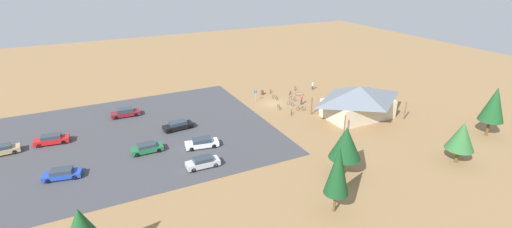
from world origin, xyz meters
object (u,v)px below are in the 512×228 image
at_px(pine_midwest, 494,104).
at_px(bicycle_silver_near_porch, 295,89).
at_px(bicycle_white_lone_east, 299,94).
at_px(car_black_second_row, 178,125).
at_px(pine_mideast, 81,228).
at_px(bicycle_blue_yard_front, 291,104).
at_px(bike_pavilion, 359,100).
at_px(bicycle_purple_front_row, 293,99).
at_px(car_blue_near_entry, 62,174).
at_px(car_red_end_stall, 52,139).
at_px(pine_center, 338,170).
at_px(lot_sign, 256,94).
at_px(pine_far_west, 346,143).
at_px(car_maroon_aisle_side, 125,113).
at_px(car_white_mid_lot, 202,143).
at_px(visitor_at_bikes, 301,100).
at_px(bicycle_green_trailside, 275,97).
at_px(trash_bin, 262,93).
at_px(pine_west, 462,136).
at_px(car_silver_front_row, 203,162).
at_px(bicycle_orange_back_row, 270,91).
at_px(car_tan_by_curb, 1,150).
at_px(bicycle_black_lone_west, 301,109).
at_px(bicycle_yellow_edge_south, 290,93).
at_px(bicycle_red_yard_right, 291,113).
at_px(car_green_far_end, 147,148).
at_px(visitor_by_pavilion, 313,86).
at_px(bicycle_teal_near_sign, 279,107).

bearing_deg(pine_midwest, bicycle_silver_near_porch, -64.76).
relative_size(bicycle_white_lone_east, car_black_second_row, 0.29).
distance_m(pine_mideast, bicycle_blue_yard_front, 45.47).
relative_size(bike_pavilion, car_black_second_row, 2.74).
height_order(bicycle_purple_front_row, bicycle_blue_yard_front, bicycle_purple_front_row).
xyz_separation_m(car_blue_near_entry, car_black_second_row, (-16.82, -7.72, 0.04)).
height_order(car_black_second_row, car_red_end_stall, car_red_end_stall).
relative_size(pine_center, bicycle_blue_yard_front, 4.76).
distance_m(lot_sign, pine_center, 35.31).
distance_m(pine_far_west, car_maroon_aisle_side, 38.89).
distance_m(car_white_mid_lot, visitor_at_bikes, 23.96).
bearing_deg(pine_midwest, bicycle_blue_yard_front, -50.39).
bearing_deg(pine_midwest, lot_sign, -49.63).
bearing_deg(car_blue_near_entry, bicycle_green_trailside, -160.65).
height_order(bike_pavilion, trash_bin, bike_pavilion).
bearing_deg(pine_west, bicycle_silver_near_porch, -84.65).
height_order(bike_pavilion, car_white_mid_lot, bike_pavilion).
distance_m(bicycle_silver_near_porch, car_red_end_stall, 45.59).
height_order(pine_midwest, car_silver_front_row, pine_midwest).
bearing_deg(bicycle_orange_back_row, car_tan_by_curb, 7.50).
xyz_separation_m(bicycle_black_lone_west, bicycle_yellow_edge_south, (-2.85, -8.33, -0.02)).
xyz_separation_m(bike_pavilion, pine_mideast, (44.12, 16.64, 1.63)).
distance_m(bicycle_orange_back_row, car_maroon_aisle_side, 28.54).
height_order(bicycle_yellow_edge_south, car_silver_front_row, car_silver_front_row).
relative_size(pine_midwest, car_silver_front_row, 1.79).
bearing_deg(bicycle_black_lone_west, bicycle_green_trailside, -80.80).
xyz_separation_m(pine_far_west, car_tan_by_curb, (39.18, -25.65, -3.87)).
distance_m(bicycle_white_lone_east, car_blue_near_entry, 44.76).
relative_size(bike_pavilion, bicycle_red_yard_right, 9.09).
bearing_deg(bicycle_orange_back_row, pine_midwest, 122.10).
relative_size(trash_bin, car_green_far_end, 0.21).
bearing_deg(car_maroon_aisle_side, car_red_end_stall, 27.84).
bearing_deg(car_maroon_aisle_side, pine_far_west, 123.78).
distance_m(trash_bin, pine_center, 38.74).
relative_size(bicycle_white_lone_east, car_green_far_end, 0.32).
bearing_deg(car_red_end_stall, bicycle_orange_back_row, -172.07).
xyz_separation_m(car_tan_by_curb, car_black_second_row, (-24.38, 2.88, 0.01)).
distance_m(bike_pavilion, bicycle_orange_back_row, 19.42).
xyz_separation_m(bicycle_yellow_edge_south, visitor_by_pavilion, (-5.90, -0.56, 0.53)).
xyz_separation_m(pine_center, bicycle_yellow_edge_south, (-15.69, -34.58, -4.76)).
distance_m(bicycle_purple_front_row, car_green_far_end, 30.86).
height_order(lot_sign, visitor_by_pavilion, lot_sign).
xyz_separation_m(bicycle_purple_front_row, car_maroon_aisle_side, (30.27, -6.23, 0.40)).
height_order(bicycle_white_lone_east, visitor_at_bikes, visitor_at_bikes).
height_order(bicycle_purple_front_row, bicycle_yellow_edge_south, bicycle_purple_front_row).
bearing_deg(bicycle_blue_yard_front, bicycle_teal_near_sign, 11.61).
bearing_deg(bicycle_orange_back_row, lot_sign, 30.41).
bearing_deg(pine_midwest, pine_mideast, 1.82).
xyz_separation_m(bike_pavilion, bicycle_yellow_edge_south, (4.26, -15.21, -2.77)).
relative_size(bike_pavilion, pine_midwest, 1.70).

